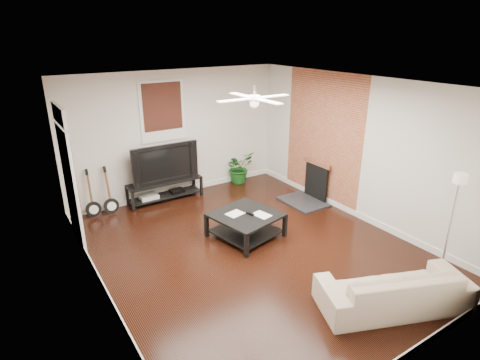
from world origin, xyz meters
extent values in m
cube|color=black|center=(0.00, 0.00, 0.00)|extent=(5.00, 6.00, 0.01)
cube|color=white|center=(0.00, 0.00, 2.80)|extent=(5.00, 6.00, 0.01)
cube|color=silver|center=(0.00, 3.00, 1.40)|extent=(5.00, 0.01, 2.80)
cube|color=silver|center=(0.00, -3.00, 1.40)|extent=(5.00, 0.01, 2.80)
cube|color=silver|center=(-2.50, 0.00, 1.40)|extent=(0.01, 6.00, 2.80)
cube|color=silver|center=(2.50, 0.00, 1.40)|extent=(0.01, 6.00, 2.80)
cube|color=#B05938|center=(2.49, 1.00, 1.40)|extent=(0.02, 2.20, 2.80)
cube|color=black|center=(2.20, 1.00, 0.46)|extent=(0.80, 1.10, 0.92)
cube|color=#33130D|center=(-0.30, 2.97, 1.95)|extent=(1.00, 0.06, 1.30)
cube|color=white|center=(-2.46, 1.90, 1.25)|extent=(0.08, 1.00, 2.50)
cube|color=black|center=(-0.44, 2.78, 0.23)|extent=(1.65, 0.44, 0.46)
imported|color=black|center=(-0.44, 2.80, 0.89)|extent=(1.48, 0.19, 0.85)
cube|color=black|center=(0.15, 0.43, 0.23)|extent=(1.28, 1.28, 0.45)
imported|color=#C4B093|center=(0.75, -2.29, 0.29)|extent=(2.17, 1.49, 0.59)
imported|color=#165018|center=(1.53, 2.82, 0.39)|extent=(0.80, 0.73, 0.79)
camera|label=1|loc=(-3.40, -4.87, 3.55)|focal=29.27mm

